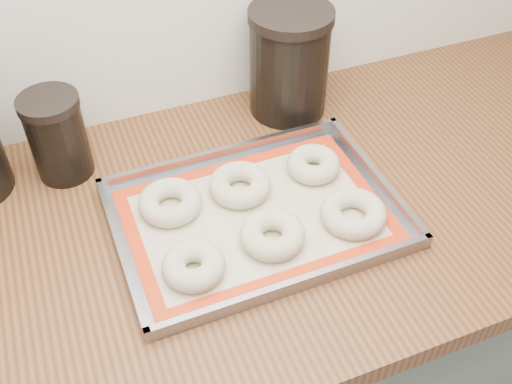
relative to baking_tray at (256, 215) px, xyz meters
name	(u,v)px	position (x,y,z in m)	size (l,w,h in m)	color
cabinet	(170,384)	(-0.19, 0.02, -0.48)	(3.00, 0.65, 0.86)	slate
countertop	(142,247)	(-0.19, 0.02, -0.03)	(3.06, 0.68, 0.04)	brown
baking_tray	(256,215)	(0.00, 0.00, 0.00)	(0.46, 0.33, 0.03)	gray
baking_mat	(256,216)	(0.00, 0.00, 0.00)	(0.42, 0.29, 0.00)	#C6B793
bagel_front_left	(194,266)	(-0.13, -0.08, 0.02)	(0.10, 0.10, 0.04)	beige
bagel_front_mid	(272,234)	(0.00, -0.06, 0.02)	(0.10, 0.10, 0.04)	beige
bagel_front_right	(353,213)	(0.14, -0.07, 0.01)	(0.11, 0.11, 0.03)	beige
bagel_back_left	(170,202)	(-0.13, 0.07, 0.01)	(0.11, 0.11, 0.03)	beige
bagel_back_mid	(240,185)	(0.00, 0.06, 0.02)	(0.11, 0.11, 0.04)	beige
bagel_back_right	(313,164)	(0.13, 0.06, 0.02)	(0.09, 0.09, 0.04)	beige
canister_mid	(57,136)	(-0.27, 0.23, 0.07)	(0.10, 0.10, 0.16)	black
canister_right	(289,62)	(0.17, 0.26, 0.10)	(0.16, 0.16, 0.21)	black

